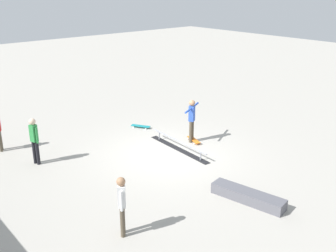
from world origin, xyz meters
name	(u,v)px	position (x,y,z in m)	size (l,w,h in m)	color
ground_plane	(169,154)	(0.00, 0.00, 0.00)	(60.00, 60.00, 0.00)	#ADA89E
grind_rail	(179,146)	(0.08, -0.52, 0.14)	(3.07, 0.42, 0.33)	black
skate_ledge	(248,196)	(-3.75, 0.44, 0.15)	(2.05, 0.46, 0.30)	#595960
skater_main	(192,118)	(0.31, -1.36, 0.93)	(0.63, 1.20, 1.61)	brown
skateboard_main	(194,140)	(0.24, -1.42, 0.07)	(0.82, 0.45, 0.09)	orange
bystander_white_shirt	(122,203)	(-2.79, 3.85, 0.85)	(0.31, 0.26, 1.50)	brown
bystander_green_shirt	(34,139)	(2.24, 3.77, 0.88)	(0.36, 0.23, 1.56)	black
loose_skateboard_teal	(141,126)	(2.72, -0.82, 0.07)	(0.79, 0.58, 0.09)	teal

